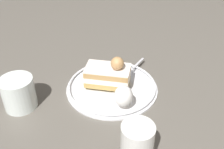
{
  "coord_description": "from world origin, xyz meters",
  "views": [
    {
      "loc": [
        -0.54,
        0.03,
        0.43
      ],
      "look_at": [
        0.0,
        0.01,
        0.04
      ],
      "focal_mm": 41.51,
      "sensor_mm": 36.0,
      "label": 1
    }
  ],
  "objects": [
    {
      "name": "dessert_plate",
      "position": [
        0.0,
        0.01,
        0.01
      ],
      "size": [
        0.24,
        0.24,
        0.01
      ],
      "color": "white",
      "rests_on": "ground_plane"
    },
    {
      "name": "drink_glass_far",
      "position": [
        -0.23,
        -0.03,
        0.04
      ],
      "size": [
        0.06,
        0.06,
        0.1
      ],
      "color": "white",
      "rests_on": "ground_plane"
    },
    {
      "name": "drink_glass_near",
      "position": [
        -0.06,
        0.24,
        0.03
      ],
      "size": [
        0.08,
        0.08,
        0.08
      ],
      "color": "white",
      "rests_on": "ground_plane"
    },
    {
      "name": "fork",
      "position": [
        0.08,
        -0.05,
        0.02
      ],
      "size": [
        0.09,
        0.07,
        0.0
      ],
      "color": "silver",
      "rests_on": "dessert_plate"
    },
    {
      "name": "whipped_cream_dollop",
      "position": [
        -0.08,
        -0.01,
        0.04
      ],
      "size": [
        0.04,
        0.04,
        0.05
      ],
      "primitive_type": "ellipsoid",
      "color": "white",
      "rests_on": "dessert_plate"
    },
    {
      "name": "ground_plane",
      "position": [
        0.0,
        0.0,
        0.0
      ],
      "size": [
        2.4,
        2.4,
        0.0
      ],
      "primitive_type": "plane",
      "color": "#5C574E"
    },
    {
      "name": "cake_slice",
      "position": [
        0.01,
        0.02,
        0.04
      ],
      "size": [
        0.09,
        0.13,
        0.08
      ],
      "color": "tan",
      "rests_on": "dessert_plate"
    }
  ]
}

